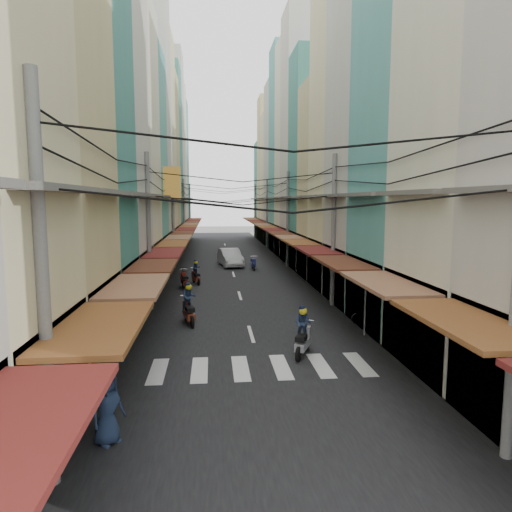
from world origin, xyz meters
TOP-DOWN VIEW (x-y plane):
  - ground at (0.00, 0.00)m, footprint 160.00×160.00m
  - road at (0.00, 20.00)m, footprint 10.00×80.00m
  - sidewalk_left at (-6.50, 20.00)m, footprint 3.00×80.00m
  - sidewalk_right at (6.50, 20.00)m, footprint 3.00×80.00m
  - crosswalk at (-0.00, -6.00)m, footprint 7.55×2.40m
  - building_row_left at (-7.92, 16.56)m, footprint 7.80×67.67m
  - building_row_right at (7.92, 16.45)m, footprint 7.80×68.98m
  - utility_poles at (0.00, 15.01)m, footprint 10.20×66.13m
  - white_car at (-0.07, 18.61)m, footprint 5.68×2.92m
  - bicycle at (5.55, -1.09)m, footprint 1.63×1.06m
  - moving_scooters at (-1.01, 5.03)m, footprint 5.59×25.28m
  - parked_scooters at (4.89, -4.60)m, footprint 12.78×15.28m
  - pedestrians at (-4.59, 0.05)m, footprint 13.31×20.23m
  - market_umbrella at (6.66, -3.62)m, footprint 2.54×2.54m
  - traffic_sign at (4.78, -2.66)m, footprint 0.10×0.67m

SIDE VIEW (x-z plane):
  - ground at x=0.00m, z-range 0.00..0.00m
  - white_car at x=-0.07m, z-range -0.96..0.96m
  - bicycle at x=5.55m, z-range -0.52..0.52m
  - road at x=0.00m, z-range 0.00..0.02m
  - crosswalk at x=0.00m, z-range 0.02..0.03m
  - sidewalk_left at x=-6.50m, z-range 0.00..0.06m
  - sidewalk_right at x=6.50m, z-range 0.00..0.06m
  - parked_scooters at x=4.89m, z-range -0.02..0.95m
  - moving_scooters at x=-1.01m, z-range -0.44..1.53m
  - pedestrians at x=-4.59m, z-range -0.07..2.18m
  - traffic_sign at x=4.78m, z-range 0.71..3.76m
  - market_umbrella at x=6.66m, z-range 1.02..3.69m
  - utility_poles at x=0.00m, z-range 2.49..10.69m
  - building_row_right at x=7.92m, z-range -1.89..20.71m
  - building_row_left at x=-7.92m, z-range -2.07..21.63m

